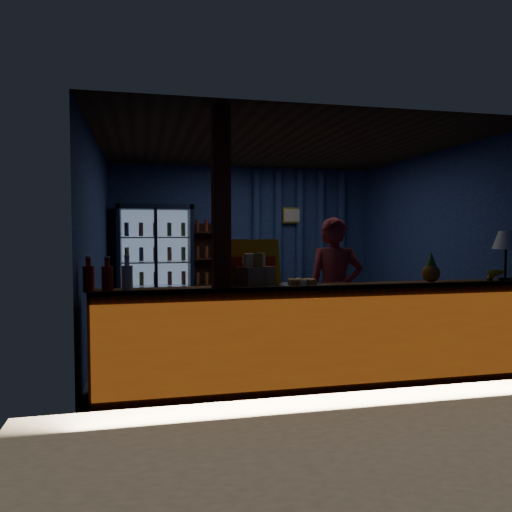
{
  "coord_description": "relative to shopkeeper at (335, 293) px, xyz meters",
  "views": [
    {
      "loc": [
        -1.75,
        -6.41,
        1.49
      ],
      "look_at": [
        -0.34,
        -0.2,
        1.16
      ],
      "focal_mm": 35.0,
      "sensor_mm": 36.0,
      "label": 1
    }
  ],
  "objects": [
    {
      "name": "ground",
      "position": [
        -0.27,
        1.37,
        -0.81
      ],
      "size": [
        4.6,
        4.6,
        0.0
      ],
      "primitive_type": "plane",
      "color": "#515154",
      "rests_on": "ground"
    },
    {
      "name": "room_walls",
      "position": [
        -0.27,
        1.37,
        0.76
      ],
      "size": [
        4.6,
        4.6,
        4.6
      ],
      "color": "navy",
      "rests_on": "ground"
    },
    {
      "name": "dirt_apron",
      "position": [
        -0.27,
        -2.43,
        -0.81
      ],
      "size": [
        5.6,
        5.6,
        0.0
      ],
      "primitive_type": "plane",
      "color": "brown",
      "rests_on": "ground"
    },
    {
      "name": "counter",
      "position": [
        -0.27,
        -0.54,
        -0.34
      ],
      "size": [
        4.4,
        0.57,
        0.99
      ],
      "color": "brown",
      "rests_on": "ground"
    },
    {
      "name": "support_post",
      "position": [
        -1.32,
        -0.53,
        0.49
      ],
      "size": [
        0.16,
        0.16,
        2.6
      ],
      "primitive_type": "cube",
      "color": "maroon",
      "rests_on": "ground"
    },
    {
      "name": "beverage_cooler",
      "position": [
        -1.82,
        3.29,
        0.12
      ],
      "size": [
        1.2,
        0.62,
        1.9
      ],
      "color": "black",
      "rests_on": "ground"
    },
    {
      "name": "bottle_shelf",
      "position": [
        -0.97,
        3.43,
        -0.02
      ],
      "size": [
        0.5,
        0.28,
        1.6
      ],
      "color": "#371E11",
      "rests_on": "ground"
    },
    {
      "name": "curtain_folds",
      "position": [
        0.73,
        3.51,
        0.49
      ],
      "size": [
        1.74,
        0.14,
        2.5
      ],
      "color": "navy",
      "rests_on": "room_walls"
    },
    {
      "name": "framed_picture",
      "position": [
        0.58,
        3.47,
        0.94
      ],
      "size": [
        0.36,
        0.04,
        0.28
      ],
      "color": "gold",
      "rests_on": "room_walls"
    },
    {
      "name": "shopkeeper",
      "position": [
        0.0,
        0.0,
        0.0
      ],
      "size": [
        0.69,
        0.57,
        1.63
      ],
      "primitive_type": "imported",
      "rotation": [
        0.0,
        0.0,
        -0.34
      ],
      "color": "maroon",
      "rests_on": "ground"
    },
    {
      "name": "green_chair",
      "position": [
        1.3,
        2.68,
        -0.55
      ],
      "size": [
        0.59,
        0.6,
        0.53
      ],
      "primitive_type": "imported",
      "rotation": [
        0.0,
        0.0,
        3.18
      ],
      "color": "#60C06A",
      "rests_on": "ground"
    },
    {
      "name": "side_table",
      "position": [
        0.66,
        2.86,
        -0.58
      ],
      "size": [
        0.53,
        0.41,
        0.54
      ],
      "color": "#371E11",
      "rests_on": "ground"
    },
    {
      "name": "yellow_sign",
      "position": [
        -0.99,
        -0.34,
        0.36
      ],
      "size": [
        0.57,
        0.15,
        0.45
      ],
      "color": "#F2A80C",
      "rests_on": "counter"
    },
    {
      "name": "soda_bottles",
      "position": [
        -2.32,
        -0.53,
        0.26
      ],
      "size": [
        0.42,
        0.18,
        0.32
      ],
      "color": "red",
      "rests_on": "counter"
    },
    {
      "name": "snack_box_left",
      "position": [
        -0.99,
        -0.48,
        0.25
      ],
      "size": [
        0.37,
        0.34,
        0.32
      ],
      "color": "#AD8153",
      "rests_on": "counter"
    },
    {
      "name": "snack_box_centre",
      "position": [
        -1.0,
        -0.44,
        0.24
      ],
      "size": [
        0.36,
        0.33,
        0.3
      ],
      "color": "#AD8153",
      "rests_on": "counter"
    },
    {
      "name": "pastry_tray",
      "position": [
        -0.55,
        -0.51,
        0.16
      ],
      "size": [
        0.45,
        0.45,
        0.07
      ],
      "color": "silver",
      "rests_on": "counter"
    },
    {
      "name": "table_lamp",
      "position": [
        1.68,
        -0.55,
        0.55
      ],
      "size": [
        0.27,
        0.27,
        0.53
      ],
      "color": "black",
      "rests_on": "counter"
    },
    {
      "name": "pineapple",
      "position": [
        0.83,
        -0.52,
        0.27
      ],
      "size": [
        0.18,
        0.18,
        0.31
      ],
      "color": "#9A601C",
      "rests_on": "counter"
    }
  ]
}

